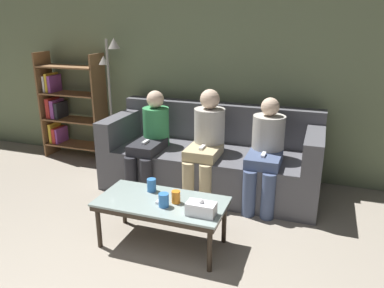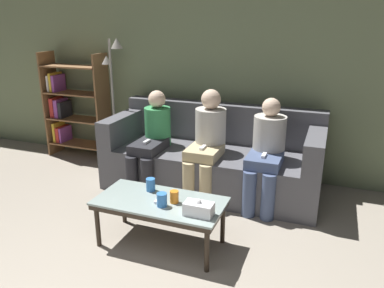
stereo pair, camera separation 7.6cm
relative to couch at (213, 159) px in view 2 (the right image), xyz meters
name	(u,v)px [view 2 (the right image)]	position (x,y,z in m)	size (l,w,h in m)	color
wall_back	(229,65)	(0.00, 0.54, 0.97)	(12.00, 0.06, 2.60)	#707F5B
couch	(213,159)	(0.00, 0.00, 0.00)	(2.32, 0.93, 0.89)	#515156
coffee_table	(160,205)	(-0.05, -1.26, 0.04)	(1.05, 0.52, 0.41)	#8C9E99
cup_near_left	(174,197)	(0.08, -1.25, 0.13)	(0.07, 0.07, 0.10)	orange
cup_near_right	(162,200)	(0.01, -1.34, 0.13)	(0.08, 0.08, 0.11)	#3372BF
cup_far_center	(151,185)	(-0.20, -1.12, 0.13)	(0.08, 0.08, 0.11)	#3372BF
tissue_box	(199,209)	(0.33, -1.37, 0.13)	(0.22, 0.12, 0.13)	white
game_remote	(160,199)	(-0.05, -1.26, 0.09)	(0.04, 0.15, 0.02)	white
bookshelf	(71,107)	(-2.11, 0.31, 0.35)	(0.86, 0.32, 1.40)	brown
standing_lamp	(114,91)	(-1.33, 0.17, 0.65)	(0.31, 0.26, 1.60)	gray
seated_person_left_end	(152,138)	(-0.62, -0.25, 0.25)	(0.31, 0.67, 1.07)	#28282D
seated_person_mid_left	(207,140)	(0.00, -0.21, 0.28)	(0.32, 0.63, 1.13)	tan
seated_person_mid_right	(267,150)	(0.62, -0.22, 0.26)	(0.32, 0.64, 1.08)	#47567A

